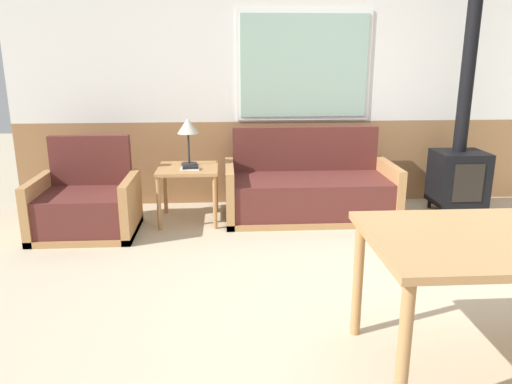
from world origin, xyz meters
TOP-DOWN VIEW (x-y plane):
  - ground_plane at (0.00, 0.00)m, footprint 16.00×16.00m
  - wall_back at (-0.02, 2.63)m, footprint 7.20×0.09m
  - couch at (-0.44, 2.04)m, footprint 1.73×0.82m
  - armchair at (-2.62, 1.67)m, footprint 0.93×0.75m
  - side_table at (-1.68, 1.98)m, footprint 0.60×0.60m
  - table_lamp at (-1.67, 2.08)m, footprint 0.21×0.21m
  - book_stack at (-1.65, 1.87)m, footprint 0.19×0.13m
  - wood_stove at (1.15, 2.08)m, footprint 0.51×0.47m

SIDE VIEW (x-z plane):
  - ground_plane at x=0.00m, z-range 0.00..0.00m
  - armchair at x=-2.62m, z-range -0.18..0.71m
  - couch at x=-0.44m, z-range -0.18..0.71m
  - side_table at x=-1.68m, z-range 0.20..0.75m
  - book_stack at x=-1.65m, z-range 0.56..0.59m
  - wood_stove at x=1.15m, z-range -0.62..1.89m
  - table_lamp at x=-1.67m, z-range 0.69..1.16m
  - wall_back at x=-0.02m, z-range 0.01..2.71m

